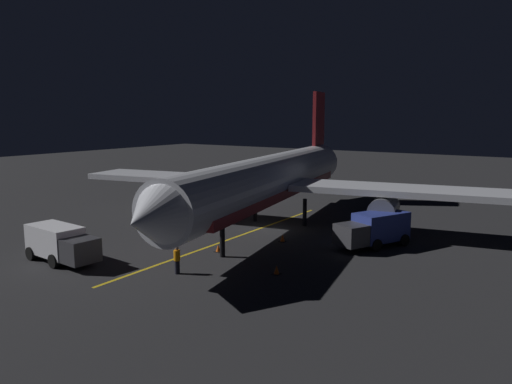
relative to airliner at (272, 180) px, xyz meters
name	(u,v)px	position (x,y,z in m)	size (l,w,h in m)	color
ground_plane	(269,231)	(-0.12, 0.62, -4.27)	(180.00, 180.00, 0.20)	#262628
apron_guide_stripe	(234,238)	(0.68, 4.62, -4.17)	(0.24, 27.38, 0.01)	gold
airliner	(272,180)	(0.00, 0.00, 0.00)	(37.42, 39.12, 12.15)	silver
baggage_truck	(60,244)	(6.39, 16.22, -2.94)	(6.02, 2.59, 2.39)	silver
catering_truck	(375,230)	(-9.59, 0.96, -2.89)	(4.35, 6.18, 2.52)	navy
ground_crew_worker	(177,260)	(-1.71, 13.78, -3.28)	(0.40, 0.40, 1.74)	black
traffic_cone_near_left	(283,238)	(-3.16, 3.49, -3.92)	(0.50, 0.50, 0.55)	#EA590F
traffic_cone_near_right	(277,270)	(-6.85, 10.45, -3.92)	(0.50, 0.50, 0.55)	#EA590F
traffic_cone_under_wing	(218,248)	(-0.79, 8.51, -3.92)	(0.50, 0.50, 0.55)	#EA590F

